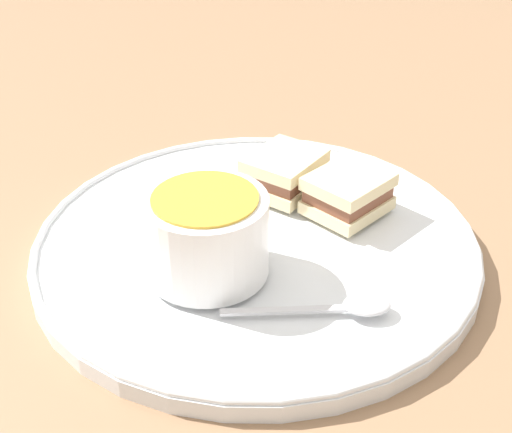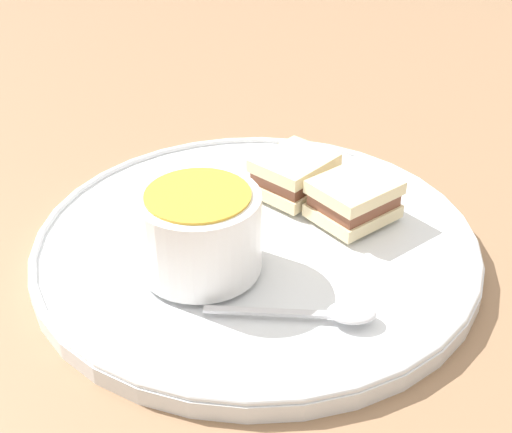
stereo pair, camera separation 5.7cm
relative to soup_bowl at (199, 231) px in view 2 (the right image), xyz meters
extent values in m
plane|color=#8E6B4C|center=(-0.05, -0.04, -0.05)|extent=(2.40, 2.40, 0.00)
cylinder|color=white|center=(-0.05, -0.04, -0.04)|extent=(0.36, 0.36, 0.01)
torus|color=white|center=(-0.05, -0.04, -0.04)|extent=(0.36, 0.36, 0.01)
cylinder|color=white|center=(0.00, 0.00, -0.03)|extent=(0.05, 0.05, 0.01)
cylinder|color=white|center=(0.00, 0.00, 0.00)|extent=(0.09, 0.09, 0.06)
cylinder|color=gold|center=(0.00, 0.00, 0.03)|extent=(0.08, 0.08, 0.01)
cube|color=silver|center=(-0.04, 0.06, -0.03)|extent=(0.09, 0.03, 0.00)
ellipsoid|color=silver|center=(-0.10, 0.08, -0.03)|extent=(0.04, 0.03, 0.01)
cube|color=beige|center=(-0.13, -0.05, -0.03)|extent=(0.08, 0.08, 0.01)
cube|color=brown|center=(-0.13, -0.05, -0.02)|extent=(0.08, 0.07, 0.01)
cube|color=beige|center=(-0.13, -0.05, 0.00)|extent=(0.08, 0.08, 0.01)
cube|color=beige|center=(-0.09, -0.10, -0.03)|extent=(0.09, 0.08, 0.01)
cube|color=brown|center=(-0.09, -0.10, -0.02)|extent=(0.08, 0.08, 0.01)
cube|color=beige|center=(-0.09, -0.10, 0.00)|extent=(0.09, 0.08, 0.01)
camera|label=1|loc=(0.09, 0.43, 0.29)|focal=50.00mm
camera|label=2|loc=(0.03, 0.44, 0.29)|focal=50.00mm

